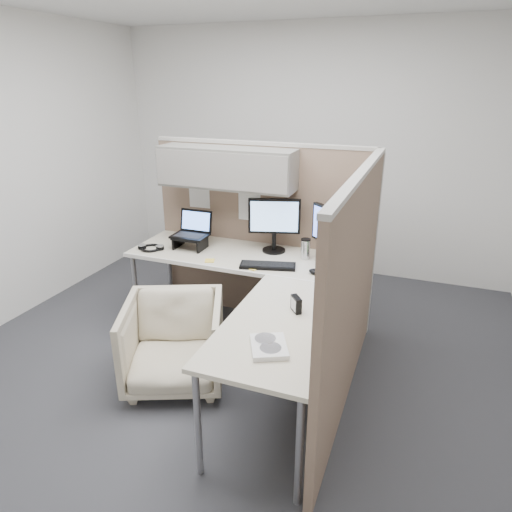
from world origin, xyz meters
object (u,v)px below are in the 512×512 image
(desk, at_px, (253,282))
(office_chair, at_px, (174,339))
(monitor_left, at_px, (274,221))
(keyboard, at_px, (268,266))

(desk, distance_m, office_chair, 0.72)
(monitor_left, distance_m, keyboard, 0.45)
(office_chair, bearing_deg, keyboard, 31.69)
(monitor_left, bearing_deg, keyboard, -95.36)
(office_chair, bearing_deg, desk, 23.32)
(monitor_left, relative_size, keyboard, 1.06)
(desk, relative_size, keyboard, 4.54)
(office_chair, distance_m, monitor_left, 1.29)
(keyboard, bearing_deg, desk, -114.35)
(desk, height_order, keyboard, keyboard)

